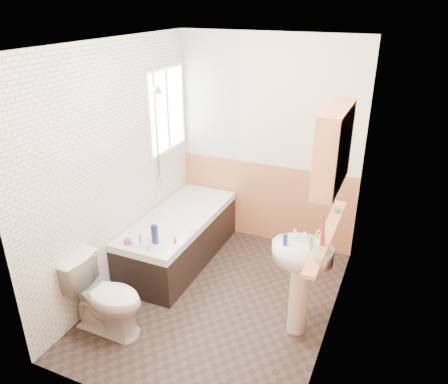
% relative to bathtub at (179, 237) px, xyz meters
% --- Properties ---
extents(floor, '(2.80, 2.80, 0.00)m').
position_rel_bathtub_xyz_m(floor, '(0.73, -0.53, -0.30)').
color(floor, '#2C221F').
rests_on(floor, ground).
extents(ceiling, '(2.80, 2.80, 0.00)m').
position_rel_bathtub_xyz_m(ceiling, '(0.73, -0.53, 2.20)').
color(ceiling, white).
rests_on(ceiling, ground).
extents(wall_back, '(2.20, 0.02, 2.50)m').
position_rel_bathtub_xyz_m(wall_back, '(0.73, 0.88, 0.95)').
color(wall_back, '#F5E9CA').
rests_on(wall_back, ground).
extents(wall_front, '(2.20, 0.02, 2.50)m').
position_rel_bathtub_xyz_m(wall_front, '(0.73, -1.94, 0.95)').
color(wall_front, '#F5E9CA').
rests_on(wall_front, ground).
extents(wall_left, '(0.02, 2.80, 2.50)m').
position_rel_bathtub_xyz_m(wall_left, '(-0.38, -0.53, 0.95)').
color(wall_left, '#F5E9CA').
rests_on(wall_left, ground).
extents(wall_right, '(0.02, 2.80, 2.50)m').
position_rel_bathtub_xyz_m(wall_right, '(1.84, -0.53, 0.95)').
color(wall_right, '#F5E9CA').
rests_on(wall_right, ground).
extents(wainscot_right, '(0.01, 2.80, 1.00)m').
position_rel_bathtub_xyz_m(wainscot_right, '(1.82, -0.53, 0.20)').
color(wainscot_right, tan).
rests_on(wainscot_right, wall_right).
extents(wainscot_front, '(2.20, 0.01, 1.00)m').
position_rel_bathtub_xyz_m(wainscot_front, '(0.73, -1.91, 0.20)').
color(wainscot_front, tan).
rests_on(wainscot_front, wall_front).
extents(wainscot_back, '(2.20, 0.01, 1.00)m').
position_rel_bathtub_xyz_m(wainscot_back, '(0.73, 0.86, 0.20)').
color(wainscot_back, tan).
rests_on(wainscot_back, wall_back).
extents(tile_cladding_left, '(0.01, 2.80, 2.50)m').
position_rel_bathtub_xyz_m(tile_cladding_left, '(-0.36, -0.53, 0.95)').
color(tile_cladding_left, white).
rests_on(tile_cladding_left, wall_left).
extents(tile_return_back, '(0.75, 0.01, 1.50)m').
position_rel_bathtub_xyz_m(tile_return_back, '(0.01, 0.86, 1.45)').
color(tile_return_back, white).
rests_on(tile_return_back, wall_back).
extents(window, '(0.03, 0.79, 0.99)m').
position_rel_bathtub_xyz_m(window, '(-0.33, 0.42, 1.35)').
color(window, white).
rests_on(window, wall_left).
extents(bathtub, '(0.70, 1.70, 0.71)m').
position_rel_bathtub_xyz_m(bathtub, '(0.00, 0.00, 0.00)').
color(bathtub, black).
rests_on(bathtub, floor).
extents(shower_riser, '(0.11, 0.09, 1.32)m').
position_rel_bathtub_xyz_m(shower_riser, '(-0.31, 0.16, 1.29)').
color(shower_riser, silver).
rests_on(shower_riser, wall_left).
extents(toilet, '(0.74, 0.42, 0.72)m').
position_rel_bathtub_xyz_m(toilet, '(-0.03, -1.31, 0.07)').
color(toilet, white).
rests_on(toilet, floor).
extents(sink, '(0.53, 0.43, 1.02)m').
position_rel_bathtub_xyz_m(sink, '(1.57, -0.62, 0.35)').
color(sink, white).
rests_on(sink, floor).
extents(pine_shelf, '(0.10, 1.28, 0.03)m').
position_rel_bathtub_xyz_m(pine_shelf, '(1.77, -0.69, 0.80)').
color(pine_shelf, tan).
rests_on(pine_shelf, wall_right).
extents(medicine_cabinet, '(0.17, 0.68, 0.61)m').
position_rel_bathtub_xyz_m(medicine_cabinet, '(1.74, -0.66, 1.51)').
color(medicine_cabinet, tan).
rests_on(medicine_cabinet, wall_right).
extents(foam_can, '(0.05, 0.05, 0.15)m').
position_rel_bathtub_xyz_m(foam_can, '(1.77, -1.12, 0.90)').
color(foam_can, silver).
rests_on(foam_can, pine_shelf).
extents(green_bottle, '(0.06, 0.06, 0.24)m').
position_rel_bathtub_xyz_m(green_bottle, '(1.77, -0.89, 0.94)').
color(green_bottle, maroon).
rests_on(green_bottle, pine_shelf).
extents(black_jar, '(0.07, 0.07, 0.04)m').
position_rel_bathtub_xyz_m(black_jar, '(1.77, -0.29, 0.84)').
color(black_jar, '#388447').
rests_on(black_jar, pine_shelf).
extents(soap_bottle, '(0.14, 0.21, 0.09)m').
position_rel_bathtub_xyz_m(soap_bottle, '(1.69, -0.66, 0.65)').
color(soap_bottle, '#59C647').
rests_on(soap_bottle, sink).
extents(clear_bottle, '(0.05, 0.05, 0.11)m').
position_rel_bathtub_xyz_m(clear_bottle, '(1.43, -0.68, 0.66)').
color(clear_bottle, '#19339E').
rests_on(clear_bottle, sink).
extents(blue_gel, '(0.06, 0.04, 0.21)m').
position_rel_bathtub_xyz_m(blue_gel, '(0.09, -0.62, 0.38)').
color(blue_gel, navy).
rests_on(blue_gel, bathtub).
extents(cream_jar, '(0.09, 0.09, 0.04)m').
position_rel_bathtub_xyz_m(cream_jar, '(-0.17, -0.74, 0.29)').
color(cream_jar, purple).
rests_on(cream_jar, bathtub).
extents(orange_bottle, '(0.03, 0.03, 0.08)m').
position_rel_bathtub_xyz_m(orange_bottle, '(0.27, -0.55, 0.31)').
color(orange_bottle, orange).
rests_on(orange_bottle, bathtub).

